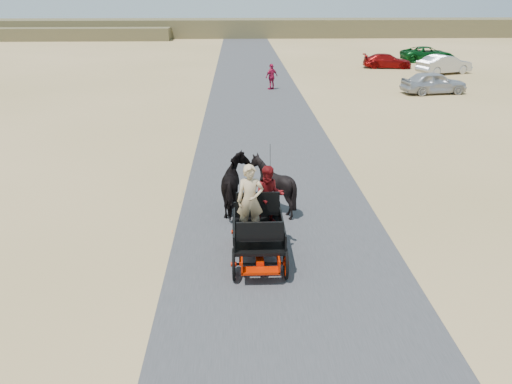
{
  "coord_description": "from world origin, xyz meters",
  "views": [
    {
      "loc": [
        -1.18,
        -11.83,
        6.42
      ],
      "look_at": [
        -0.71,
        0.9,
        1.2
      ],
      "focal_mm": 35.0,
      "sensor_mm": 36.0,
      "label": 1
    }
  ],
  "objects_px": {
    "carriage": "(258,247)",
    "car_b": "(444,64)",
    "pedestrian": "(272,77)",
    "horse_right": "(272,185)",
    "horse_left": "(236,186)",
    "car_c": "(387,61)",
    "car_a": "(434,83)",
    "car_d": "(428,54)"
  },
  "relations": [
    {
      "from": "carriage",
      "to": "car_d",
      "type": "height_order",
      "value": "car_d"
    },
    {
      "from": "car_a",
      "to": "horse_right",
      "type": "bearing_deg",
      "value": 138.97
    },
    {
      "from": "horse_left",
      "to": "car_c",
      "type": "height_order",
      "value": "horse_left"
    },
    {
      "from": "pedestrian",
      "to": "car_a",
      "type": "height_order",
      "value": "pedestrian"
    },
    {
      "from": "car_c",
      "to": "car_b",
      "type": "bearing_deg",
      "value": -125.32
    },
    {
      "from": "horse_left",
      "to": "pedestrian",
      "type": "distance_m",
      "value": 20.13
    },
    {
      "from": "carriage",
      "to": "car_a",
      "type": "height_order",
      "value": "car_a"
    },
    {
      "from": "car_a",
      "to": "carriage",
      "type": "bearing_deg",
      "value": 141.7
    },
    {
      "from": "pedestrian",
      "to": "car_a",
      "type": "bearing_deg",
      "value": 132.49
    },
    {
      "from": "car_b",
      "to": "car_d",
      "type": "height_order",
      "value": "car_b"
    },
    {
      "from": "carriage",
      "to": "car_c",
      "type": "relative_size",
      "value": 0.59
    },
    {
      "from": "pedestrian",
      "to": "car_c",
      "type": "height_order",
      "value": "pedestrian"
    },
    {
      "from": "horse_left",
      "to": "car_d",
      "type": "relative_size",
      "value": 0.41
    },
    {
      "from": "pedestrian",
      "to": "car_b",
      "type": "height_order",
      "value": "pedestrian"
    },
    {
      "from": "horse_right",
      "to": "car_b",
      "type": "height_order",
      "value": "horse_right"
    },
    {
      "from": "horse_left",
      "to": "horse_right",
      "type": "height_order",
      "value": "horse_right"
    },
    {
      "from": "horse_left",
      "to": "horse_right",
      "type": "relative_size",
      "value": 1.18
    },
    {
      "from": "pedestrian",
      "to": "car_a",
      "type": "xyz_separation_m",
      "value": [
        10.49,
        -1.79,
        -0.15
      ]
    },
    {
      "from": "carriage",
      "to": "horse_left",
      "type": "relative_size",
      "value": 1.2
    },
    {
      "from": "pedestrian",
      "to": "car_c",
      "type": "xyz_separation_m",
      "value": [
        10.63,
        9.5,
        -0.27
      ]
    },
    {
      "from": "pedestrian",
      "to": "car_b",
      "type": "relative_size",
      "value": 0.38
    },
    {
      "from": "pedestrian",
      "to": "horse_right",
      "type": "bearing_deg",
      "value": 48.43
    },
    {
      "from": "horse_right",
      "to": "pedestrian",
      "type": "bearing_deg",
      "value": -93.74
    },
    {
      "from": "horse_left",
      "to": "horse_right",
      "type": "distance_m",
      "value": 1.1
    },
    {
      "from": "carriage",
      "to": "pedestrian",
      "type": "distance_m",
      "value": 23.07
    },
    {
      "from": "car_a",
      "to": "car_d",
      "type": "distance_m",
      "value": 16.13
    },
    {
      "from": "car_c",
      "to": "carriage",
      "type": "bearing_deg",
      "value": 165.79
    },
    {
      "from": "horse_left",
      "to": "car_a",
      "type": "xyz_separation_m",
      "value": [
        12.9,
        18.2,
        -0.13
      ]
    },
    {
      "from": "horse_left",
      "to": "pedestrian",
      "type": "relative_size",
      "value": 1.16
    },
    {
      "from": "pedestrian",
      "to": "car_d",
      "type": "relative_size",
      "value": 0.35
    },
    {
      "from": "car_a",
      "to": "car_d",
      "type": "height_order",
      "value": "car_a"
    },
    {
      "from": "carriage",
      "to": "car_b",
      "type": "relative_size",
      "value": 0.53
    },
    {
      "from": "horse_left",
      "to": "car_b",
      "type": "bearing_deg",
      "value": -122.58
    },
    {
      "from": "pedestrian",
      "to": "car_b",
      "type": "bearing_deg",
      "value": 165.5
    },
    {
      "from": "car_a",
      "to": "pedestrian",
      "type": "bearing_deg",
      "value": 72.25
    },
    {
      "from": "car_b",
      "to": "car_d",
      "type": "bearing_deg",
      "value": -30.96
    },
    {
      "from": "carriage",
      "to": "car_d",
      "type": "xyz_separation_m",
      "value": [
        17.45,
        36.5,
        0.32
      ]
    },
    {
      "from": "pedestrian",
      "to": "car_d",
      "type": "height_order",
      "value": "pedestrian"
    },
    {
      "from": "car_b",
      "to": "car_c",
      "type": "height_order",
      "value": "car_b"
    },
    {
      "from": "carriage",
      "to": "horse_left",
      "type": "xyz_separation_m",
      "value": [
        -0.55,
        3.0,
        0.49
      ]
    },
    {
      "from": "carriage",
      "to": "car_a",
      "type": "xyz_separation_m",
      "value": [
        12.35,
        21.2,
        0.35
      ]
    },
    {
      "from": "horse_right",
      "to": "car_c",
      "type": "bearing_deg",
      "value": -112.03
    }
  ]
}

